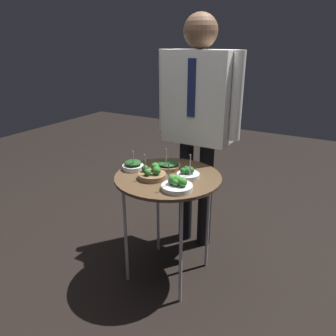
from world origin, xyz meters
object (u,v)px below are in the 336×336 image
object	(u,v)px
bowl_broccoli_front_left	(188,173)
bowl_spinach_center	(133,165)
waiter_figure	(198,109)
serving_cart	(168,184)
bowl_broccoli_back_left	(177,185)
bowl_spinach_back_right	(168,166)
bowl_broccoli_near_rim	(152,174)

from	to	relation	value
bowl_broccoli_front_left	bowl_spinach_center	size ratio (longest dim) A/B	1.15
bowl_broccoli_front_left	waiter_figure	bearing A→B (deg)	108.16
serving_cart	bowl_broccoli_back_left	xyz separation A→B (m)	(0.14, -0.15, 0.08)
bowl_broccoli_back_left	bowl_spinach_back_right	size ratio (longest dim) A/B	1.06
serving_cart	bowl_spinach_back_right	bearing A→B (deg)	119.26
serving_cart	bowl_spinach_back_right	distance (m)	0.14
serving_cart	bowl_spinach_center	bearing A→B (deg)	-175.58
bowl_broccoli_back_left	waiter_figure	size ratio (longest dim) A/B	0.10
serving_cart	bowl_spinach_center	xyz separation A→B (m)	(-0.24, -0.02, 0.08)
serving_cart	bowl_spinach_back_right	size ratio (longest dim) A/B	4.40
bowl_broccoli_near_rim	bowl_spinach_center	distance (m)	0.19
waiter_figure	bowl_broccoli_near_rim	bearing A→B (deg)	-94.75
bowl_broccoli_near_rim	waiter_figure	size ratio (longest dim) A/B	0.10
serving_cart	waiter_figure	size ratio (longest dim) A/B	0.43
bowl_broccoli_back_left	bowl_spinach_back_right	bearing A→B (deg)	128.36
bowl_broccoli_back_left	bowl_spinach_center	world-z (taller)	bowl_broccoli_back_left
serving_cart	bowl_broccoli_back_left	world-z (taller)	bowl_broccoli_back_left
serving_cart	bowl_broccoli_near_rim	bearing A→B (deg)	-128.20
bowl_broccoli_near_rim	bowl_broccoli_front_left	bearing A→B (deg)	33.30
bowl_broccoli_back_left	bowl_spinach_center	distance (m)	0.40
bowl_broccoli_front_left	bowl_spinach_center	bearing A→B (deg)	-171.02
bowl_broccoli_back_left	waiter_figure	distance (m)	0.68
bowl_broccoli_near_rim	waiter_figure	distance (m)	0.60
bowl_broccoli_front_left	bowl_broccoli_near_rim	world-z (taller)	bowl_broccoli_near_rim
bowl_broccoli_back_left	bowl_broccoli_near_rim	distance (m)	0.21
bowl_spinach_center	waiter_figure	bearing A→B (deg)	64.18
bowl_broccoli_front_left	bowl_spinach_back_right	distance (m)	0.18
bowl_spinach_back_right	bowl_spinach_center	world-z (taller)	bowl_spinach_back_right
bowl_broccoli_near_rim	bowl_spinach_back_right	distance (m)	0.18
bowl_spinach_center	serving_cart	bearing A→B (deg)	4.42
bowl_broccoli_front_left	waiter_figure	distance (m)	0.52
serving_cart	waiter_figure	distance (m)	0.59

